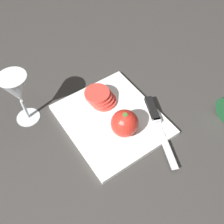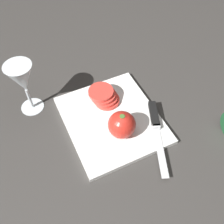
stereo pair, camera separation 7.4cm
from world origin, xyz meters
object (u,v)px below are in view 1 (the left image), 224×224
wine_glass (17,91)px  whole_tomato (125,123)px  knife (155,115)px  tomato_slice_stack_near (101,97)px

wine_glass → whole_tomato: bearing=-136.3°
whole_tomato → knife: whole_tomato is taller
whole_tomato → wine_glass: bearing=43.7°
wine_glass → tomato_slice_stack_near: 0.24m
wine_glass → knife: 0.39m
knife → tomato_slice_stack_near: bearing=-122.5°
whole_tomato → tomato_slice_stack_near: bearing=-2.4°
knife → wine_glass: bearing=-103.7°
whole_tomato → tomato_slice_stack_near: 0.13m
whole_tomato → knife: size_ratio=0.34×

